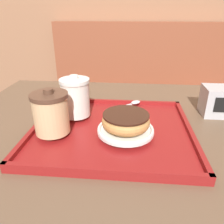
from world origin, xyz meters
The scene contains 9 objects.
booth_bench centered at (0.21, 0.87, 0.32)m, with size 1.36×0.44×1.00m.
cafe_table centered at (0.00, 0.00, 0.57)m, with size 0.95×0.89×0.75m.
serving_tray centered at (0.03, -0.03, 0.76)m, with size 0.44×0.39×0.02m.
coffee_cup_front centered at (-0.12, -0.08, 0.83)m, with size 0.09×0.09×0.12m.
coffee_cup_rear centered at (-0.08, 0.03, 0.83)m, with size 0.09×0.09×0.12m.
plate_with_chocolate_donut centered at (0.07, -0.06, 0.78)m, with size 0.15×0.15×0.01m.
donut_chocolate_glazed centered at (0.07, -0.06, 0.81)m, with size 0.12×0.12×0.04m.
spoon centered at (0.09, 0.12, 0.78)m, with size 0.12×0.10×0.01m.
napkin_dispenser centered at (0.37, 0.12, 0.80)m, with size 0.11×0.09×0.09m.
Camera 1 is at (0.08, -0.56, 1.06)m, focal length 35.00 mm.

